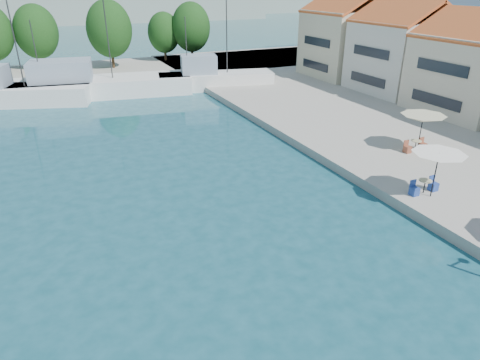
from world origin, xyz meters
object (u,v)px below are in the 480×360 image
umbrella_white (438,158)px  umbrella_cream (423,118)px  trawler_04 (213,79)px  trawler_03 (89,86)px  trawler_02 (6,94)px

umbrella_white → umbrella_cream: 7.41m
trawler_04 → umbrella_cream: size_ratio=4.43×
trawler_03 → umbrella_white: bearing=-58.8°
umbrella_cream → umbrella_white: bearing=-130.2°
trawler_03 → trawler_02: bearing=-169.2°
trawler_03 → trawler_04: same height
trawler_04 → trawler_03: bearing=-177.8°
trawler_02 → umbrella_white: (21.58, -33.37, 1.79)m
trawler_02 → umbrella_cream: bearing=-27.9°
trawler_04 → umbrella_white: 31.18m
trawler_02 → umbrella_cream: size_ratio=5.32×
trawler_02 → umbrella_cream: trawler_02 is taller
umbrella_cream → trawler_02: bearing=133.6°
trawler_04 → umbrella_white: size_ratio=4.75×
trawler_04 → umbrella_white: (0.39, -31.13, 1.79)m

